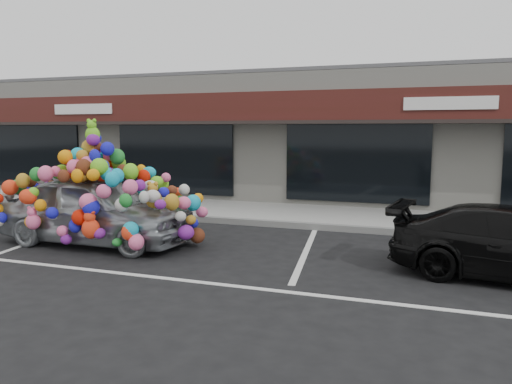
% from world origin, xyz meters
% --- Properties ---
extents(ground, '(90.00, 90.00, 0.00)m').
position_xyz_m(ground, '(0.00, 0.00, 0.00)').
color(ground, black).
rests_on(ground, ground).
extents(shop_building, '(24.00, 7.20, 4.31)m').
position_xyz_m(shop_building, '(0.00, 8.44, 2.16)').
color(shop_building, beige).
rests_on(shop_building, ground).
extents(sidewalk, '(26.00, 3.00, 0.15)m').
position_xyz_m(sidewalk, '(0.00, 4.00, 0.07)').
color(sidewalk, gray).
rests_on(sidewalk, ground).
extents(kerb, '(26.00, 0.18, 0.16)m').
position_xyz_m(kerb, '(0.00, 2.50, 0.07)').
color(kerb, slate).
rests_on(kerb, ground).
extents(parking_stripe_left, '(0.73, 4.37, 0.01)m').
position_xyz_m(parking_stripe_left, '(-3.20, 0.20, 0.00)').
color(parking_stripe_left, silver).
rests_on(parking_stripe_left, ground).
extents(parking_stripe_mid, '(0.73, 4.37, 0.01)m').
position_xyz_m(parking_stripe_mid, '(2.80, 0.20, 0.00)').
color(parking_stripe_mid, silver).
rests_on(parking_stripe_mid, ground).
extents(lane_line, '(14.00, 0.12, 0.01)m').
position_xyz_m(lane_line, '(2.00, -2.30, 0.00)').
color(lane_line, silver).
rests_on(lane_line, ground).
extents(toy_car, '(3.13, 4.63, 2.69)m').
position_xyz_m(toy_car, '(-1.62, -0.56, 0.91)').
color(toy_car, gray).
rests_on(toy_car, ground).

